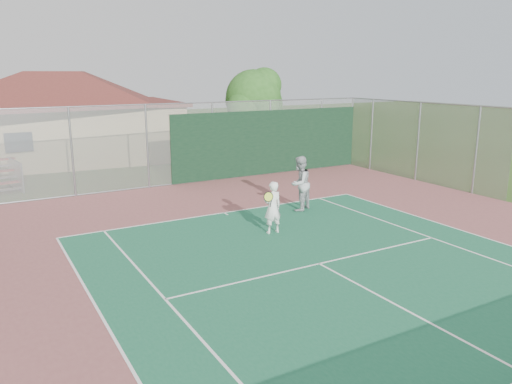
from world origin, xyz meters
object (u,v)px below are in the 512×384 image
at_px(tree, 255,100).
at_px(clubhouse, 59,107).
at_px(player_white_front, 272,208).
at_px(player_grey_back, 300,184).

bearing_deg(tree, clubhouse, 150.11).
height_order(clubhouse, tree, clubhouse).
relative_size(tree, player_white_front, 3.16).
xyz_separation_m(clubhouse, player_grey_back, (5.38, -15.53, -1.96)).
bearing_deg(player_white_front, player_grey_back, -140.40).
relative_size(clubhouse, player_grey_back, 7.25).
bearing_deg(clubhouse, player_grey_back, -66.47).
bearing_deg(tree, player_grey_back, -111.47).
bearing_deg(player_white_front, clubhouse, -78.39).
xyz_separation_m(clubhouse, tree, (9.37, -5.39, 0.40)).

